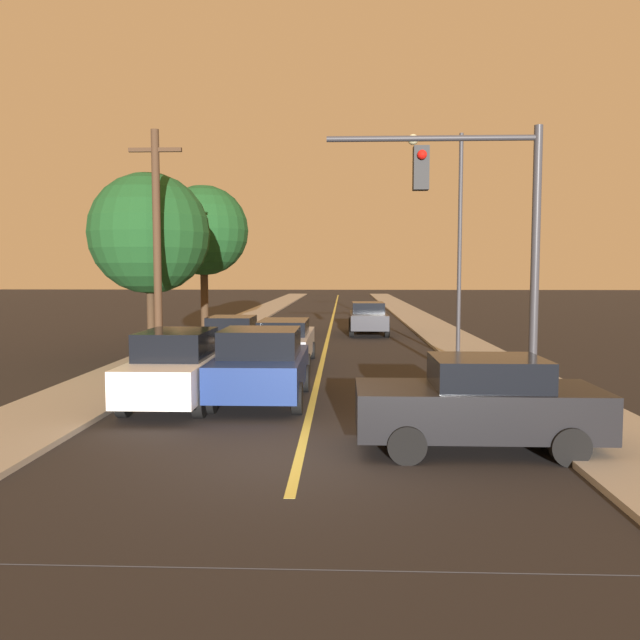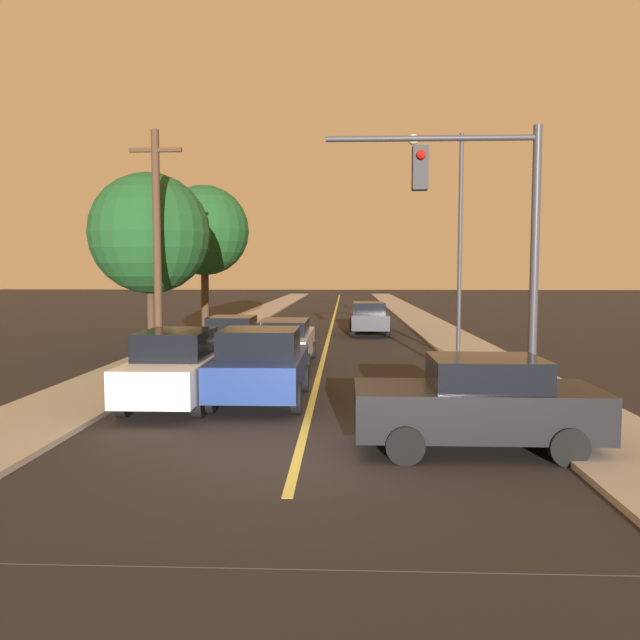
# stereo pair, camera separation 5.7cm
# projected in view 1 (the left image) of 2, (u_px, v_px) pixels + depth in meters

# --- Properties ---
(ground_plane) EXTENTS (200.00, 200.00, 0.00)m
(ground_plane) POSITION_uv_depth(u_px,v_px,m) (300.00, 456.00, 10.44)
(ground_plane) COLOR black
(road_surface) EXTENTS (8.65, 80.00, 0.01)m
(road_surface) POSITION_uv_depth(u_px,v_px,m) (334.00, 314.00, 46.31)
(road_surface) COLOR black
(road_surface) RESTS_ON ground
(sidewalk_left) EXTENTS (2.50, 80.00, 0.12)m
(sidewalk_left) POSITION_uv_depth(u_px,v_px,m) (259.00, 313.00, 46.51)
(sidewalk_left) COLOR #9E998E
(sidewalk_left) RESTS_ON ground
(sidewalk_right) EXTENTS (2.50, 80.00, 0.12)m
(sidewalk_right) POSITION_uv_depth(u_px,v_px,m) (409.00, 313.00, 46.09)
(sidewalk_right) COLOR #9E998E
(sidewalk_right) RESTS_ON ground
(car_near_lane_front) EXTENTS (2.11, 4.17, 1.76)m
(car_near_lane_front) POSITION_uv_depth(u_px,v_px,m) (261.00, 365.00, 14.71)
(car_near_lane_front) COLOR navy
(car_near_lane_front) RESTS_ON ground
(car_near_lane_second) EXTENTS (1.86, 5.20, 1.53)m
(car_near_lane_second) POSITION_uv_depth(u_px,v_px,m) (284.00, 342.00, 20.48)
(car_near_lane_second) COLOR #A5A8B2
(car_near_lane_second) RESTS_ON ground
(car_outer_lane_front) EXTENTS (1.84, 4.67, 1.74)m
(car_outer_lane_front) POSITION_uv_depth(u_px,v_px,m) (179.00, 367.00, 14.54)
(car_outer_lane_front) COLOR white
(car_outer_lane_front) RESTS_ON ground
(car_outer_lane_second) EXTENTS (1.84, 3.93, 1.56)m
(car_outer_lane_second) POSITION_uv_depth(u_px,v_px,m) (232.00, 339.00, 21.57)
(car_outer_lane_second) COLOR black
(car_outer_lane_second) RESTS_ON ground
(car_far_oncoming) EXTENTS (1.90, 4.69, 1.59)m
(car_far_oncoming) POSITION_uv_depth(u_px,v_px,m) (368.00, 318.00, 30.88)
(car_far_oncoming) COLOR black
(car_far_oncoming) RESTS_ON ground
(car_crossing_right) EXTENTS (4.16, 1.90, 1.62)m
(car_crossing_right) POSITION_uv_depth(u_px,v_px,m) (479.00, 403.00, 10.72)
(car_crossing_right) COLOR black
(car_crossing_right) RESTS_ON ground
(traffic_signal_mast) EXTENTS (4.45, 0.42, 5.97)m
(traffic_signal_mast) POSITION_uv_depth(u_px,v_px,m) (487.00, 220.00, 12.98)
(traffic_signal_mast) COLOR #333338
(traffic_signal_mast) RESTS_ON ground
(streetlamp_right) EXTENTS (1.87, 0.36, 7.62)m
(streetlamp_right) POSITION_uv_depth(u_px,v_px,m) (448.00, 216.00, 21.15)
(streetlamp_right) COLOR #333338
(streetlamp_right) RESTS_ON ground
(utility_pole_left) EXTENTS (1.60, 0.24, 7.21)m
(utility_pole_left) POSITION_uv_depth(u_px,v_px,m) (157.00, 245.00, 18.87)
(utility_pole_left) COLOR #422D1E
(utility_pole_left) RESTS_ON ground
(tree_left_near) EXTENTS (3.98, 3.98, 6.80)m
(tree_left_near) POSITION_uv_depth(u_px,v_px,m) (204.00, 231.00, 27.69)
(tree_left_near) COLOR #3D2B1C
(tree_left_near) RESTS_ON ground
(tree_left_far) EXTENTS (4.10, 4.10, 6.32)m
(tree_left_far) POSITION_uv_depth(u_px,v_px,m) (149.00, 234.00, 21.20)
(tree_left_far) COLOR #3D2B1C
(tree_left_far) RESTS_ON ground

